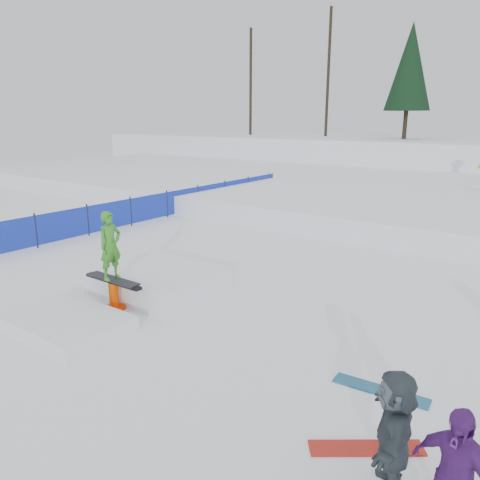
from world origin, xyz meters
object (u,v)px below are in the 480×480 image
Objects in this scene: safety_fence at (167,204)px; spectator_dark at (393,433)px; jib_rail_feature at (135,288)px; spectator_purple at (453,478)px.

spectator_dark reaches higher than safety_fence.
spectator_dark is at bearing -18.03° from jib_rail_feature.
spectator_dark is at bearing -36.33° from safety_fence.
spectator_purple is 7.43m from jib_rail_feature.
spectator_purple is 1.01× the size of spectator_dark.
spectator_purple is 0.73m from spectator_dark.
jib_rail_feature is at bearing -179.49° from spectator_purple.
safety_fence is at bearing -144.97° from spectator_dark.
spectator_purple is at bearing -18.76° from jib_rail_feature.
spectator_dark is (-0.66, 0.31, -0.01)m from spectator_purple.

